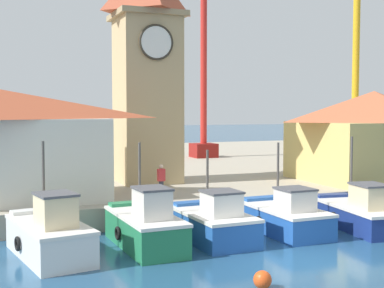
# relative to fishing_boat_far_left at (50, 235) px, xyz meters

# --- Properties ---
(ground_plane) EXTENTS (300.00, 300.00, 0.00)m
(ground_plane) POSITION_rel_fishing_boat_far_left_xyz_m (8.02, -3.96, -0.80)
(ground_plane) COLOR navy
(quay_wharf) EXTENTS (120.00, 40.00, 1.03)m
(quay_wharf) POSITION_rel_fishing_boat_far_left_xyz_m (8.02, 23.11, -0.29)
(quay_wharf) COLOR #A89E89
(quay_wharf) RESTS_ON ground
(fishing_boat_far_left) EXTENTS (2.76, 4.90, 4.05)m
(fishing_boat_far_left) POSITION_rel_fishing_boat_far_left_xyz_m (0.00, 0.00, 0.00)
(fishing_boat_far_left) COLOR silver
(fishing_boat_far_left) RESTS_ON ground
(fishing_boat_left_outer) EXTENTS (2.11, 4.82, 3.92)m
(fishing_boat_left_outer) POSITION_rel_fishing_boat_far_left_xyz_m (3.49, 0.10, 0.00)
(fishing_boat_left_outer) COLOR #237A4C
(fishing_boat_left_outer) RESTS_ON ground
(fishing_boat_left_inner) EXTENTS (2.37, 4.34, 3.56)m
(fishing_boat_left_inner) POSITION_rel_fishing_boat_far_left_xyz_m (6.27, 0.07, -0.08)
(fishing_boat_left_inner) COLOR #2356A8
(fishing_boat_left_inner) RESTS_ON ground
(fishing_boat_mid_left) EXTENTS (2.27, 4.54, 3.77)m
(fishing_boat_mid_left) POSITION_rel_fishing_boat_far_left_xyz_m (9.62, 0.24, -0.11)
(fishing_boat_mid_left) COLOR #2356A8
(fishing_boat_mid_left) RESTS_ON ground
(fishing_boat_center) EXTENTS (2.60, 5.27, 3.97)m
(fishing_boat_center) POSITION_rel_fishing_boat_far_left_xyz_m (13.06, -0.23, -0.12)
(fishing_boat_center) COLOR navy
(fishing_boat_center) RESTS_ON ground
(clock_tower) EXTENTS (3.77, 3.77, 14.32)m
(clock_tower) POSITION_rel_fishing_boat_far_left_xyz_m (6.67, 10.31, 6.97)
(clock_tower) COLOR tan
(clock_tower) RESTS_ON quay_wharf
(warehouse_right) EXTENTS (8.77, 6.79, 5.23)m
(warehouse_right) POSITION_rel_fishing_boat_far_left_xyz_m (19.43, 6.50, 2.90)
(warehouse_right) COLOR tan
(warehouse_right) RESTS_ON quay_wharf
(port_crane_near) EXTENTS (2.67, 7.48, 20.71)m
(port_crane_near) POSITION_rel_fishing_boat_far_left_xyz_m (26.30, 16.99, 8.32)
(port_crane_near) COLOR #976E11
(port_crane_near) RESTS_ON quay_wharf
(port_crane_far) EXTENTS (2.35, 8.41, 19.18)m
(port_crane_far) POSITION_rel_fishing_boat_far_left_xyz_m (15.77, 23.84, 7.74)
(port_crane_far) COLOR maroon
(port_crane_far) RESTS_ON quay_wharf
(mooring_buoy) EXTENTS (0.54, 0.54, 0.54)m
(mooring_buoy) POSITION_rel_fishing_boat_far_left_xyz_m (5.31, -5.60, -0.54)
(mooring_buoy) COLOR #E54C19
(mooring_buoy) RESTS_ON ground
(dock_worker_near_tower) EXTENTS (0.34, 0.22, 1.62)m
(dock_worker_near_tower) POSITION_rel_fishing_boat_far_left_xyz_m (5.52, 4.36, 1.07)
(dock_worker_near_tower) COLOR #33333D
(dock_worker_near_tower) RESTS_ON quay_wharf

